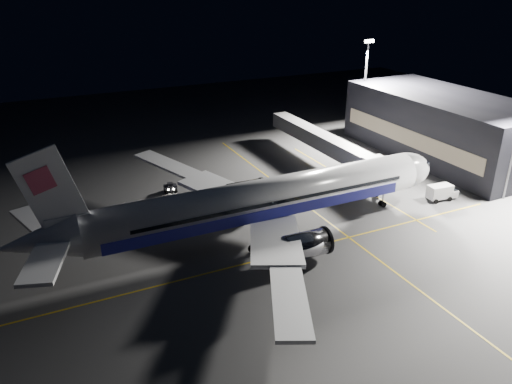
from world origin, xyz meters
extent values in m
plane|color=#4C4C4F|center=(0.00, 0.00, 0.00)|extent=(200.00, 200.00, 0.00)
cube|color=gold|center=(10.00, 0.00, 0.01)|extent=(0.25, 80.00, 0.01)
cube|color=gold|center=(0.00, -6.00, 0.01)|extent=(70.00, 0.25, 0.01)
cube|color=gold|center=(22.00, 10.00, 0.01)|extent=(0.25, 40.00, 0.01)
cylinder|color=silver|center=(0.00, 0.00, 5.30)|extent=(48.00, 5.60, 5.60)
ellipsoid|color=silver|center=(24.00, 0.00, 5.30)|extent=(8.96, 5.60, 5.60)
cube|color=black|center=(26.30, 0.00, 6.30)|extent=(2.20, 3.40, 0.90)
cone|color=silver|center=(-28.50, 0.00, 5.60)|extent=(9.00, 5.49, 5.49)
cube|color=navy|center=(-1.00, 2.78, 4.40)|extent=(42.24, 0.25, 1.50)
cube|color=navy|center=(-1.00, -2.78, 4.40)|extent=(42.24, 0.25, 1.50)
cube|color=silver|center=(-2.50, 8.00, 3.70)|extent=(11.36, 15.23, 1.53)
cube|color=silver|center=(-2.50, -8.00, 3.70)|extent=(11.36, 15.23, 1.53)
cube|color=silver|center=(-7.50, 20.50, 4.57)|extent=(8.57, 13.22, 1.31)
cube|color=silver|center=(-7.50, -20.50, 4.57)|extent=(8.57, 13.22, 1.31)
cube|color=silver|center=(-28.00, 5.20, 5.90)|extent=(6.20, 9.67, 0.45)
cube|color=silver|center=(-28.00, -5.20, 5.90)|extent=(6.20, 9.67, 0.45)
cube|color=white|center=(-26.20, 0.00, 11.50)|extent=(7.53, 0.40, 10.28)
cube|color=#D4486A|center=(-27.00, 0.00, 12.90)|extent=(3.22, 0.55, 3.22)
cylinder|color=#B7B7BF|center=(1.20, 9.00, 2.55)|extent=(5.60, 3.40, 3.40)
cylinder|color=#B7B7BF|center=(1.20, -9.00, 2.55)|extent=(5.60, 3.40, 3.40)
cylinder|color=#9999A0|center=(20.50, 0.00, 1.25)|extent=(0.26, 0.26, 2.50)
cylinder|color=black|center=(20.50, 0.00, 0.45)|extent=(0.90, 0.70, 0.90)
cylinder|color=#9999A0|center=(-3.00, 4.30, 1.25)|extent=(0.26, 0.26, 2.50)
cylinder|color=#9999A0|center=(-3.00, -4.30, 1.25)|extent=(0.26, 0.26, 2.50)
cylinder|color=black|center=(-3.00, 4.30, 0.55)|extent=(1.10, 1.60, 1.10)
cylinder|color=black|center=(-3.00, -4.30, 0.55)|extent=(1.10, 1.60, 1.10)
cube|color=black|center=(46.00, 14.00, 6.00)|extent=(18.00, 40.00, 12.00)
cube|color=brown|center=(36.95, 14.00, 5.00)|extent=(0.15, 36.00, 3.00)
cube|color=#B2B2B7|center=(22.00, 20.05, 4.60)|extent=(3.00, 33.90, 2.80)
cube|color=#B2B2B7|center=(22.00, 4.20, 4.60)|extent=(3.60, 3.20, 3.40)
cylinder|color=#9999A0|center=(22.00, 4.20, 1.55)|extent=(0.70, 0.70, 3.10)
cylinder|color=black|center=(22.00, 3.30, 0.35)|extent=(0.70, 0.30, 0.70)
cylinder|color=black|center=(22.00, 5.10, 0.35)|extent=(0.70, 0.30, 0.70)
cylinder|color=#59595E|center=(40.00, 32.00, 10.00)|extent=(0.44, 0.44, 20.00)
cube|color=#59595E|center=(40.00, 32.00, 20.30)|extent=(2.40, 0.50, 0.80)
cube|color=white|center=(40.00, 31.65, 20.30)|extent=(2.20, 0.15, 0.60)
cube|color=silver|center=(30.12, -2.00, 1.49)|extent=(3.99, 2.25, 2.11)
cube|color=silver|center=(32.41, -2.20, 0.91)|extent=(1.69, 1.95, 1.15)
cube|color=black|center=(32.41, -2.20, 1.39)|extent=(1.29, 1.73, 0.48)
cylinder|color=black|center=(31.55, -1.12, 0.38)|extent=(0.79, 0.31, 0.77)
cylinder|color=black|center=(31.37, -3.12, 0.38)|extent=(0.79, 0.31, 0.77)
cylinder|color=black|center=(28.87, -0.88, 0.38)|extent=(0.79, 0.31, 0.77)
cylinder|color=black|center=(28.69, -2.88, 0.38)|extent=(0.79, 0.31, 0.77)
cube|color=black|center=(-7.51, 19.81, 0.65)|extent=(2.25, 1.59, 0.95)
cube|color=black|center=(-7.51, 19.81, 1.26)|extent=(0.98, 0.98, 0.52)
sphere|color=#FFF2CC|center=(-8.04, 19.20, 0.65)|extent=(0.23, 0.23, 0.23)
sphere|color=#FFF2CC|center=(-7.18, 19.08, 0.65)|extent=(0.23, 0.23, 0.23)
cylinder|color=black|center=(-6.63, 20.43, 0.26)|extent=(0.54, 0.26, 0.52)
cylinder|color=black|center=(-6.84, 18.97, 0.26)|extent=(0.54, 0.26, 0.52)
cylinder|color=black|center=(-8.18, 20.65, 0.26)|extent=(0.54, 0.26, 0.52)
cylinder|color=black|center=(-8.39, 19.19, 0.26)|extent=(0.54, 0.26, 0.52)
cone|color=orange|center=(-4.86, 4.00, 0.29)|extent=(0.38, 0.38, 0.57)
cone|color=orange|center=(-1.66, 14.00, 0.30)|extent=(0.40, 0.40, 0.60)
cone|color=orange|center=(-5.93, 11.54, 0.30)|extent=(0.41, 0.41, 0.61)
camera|label=1|loc=(-27.45, -54.67, 33.29)|focal=35.00mm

